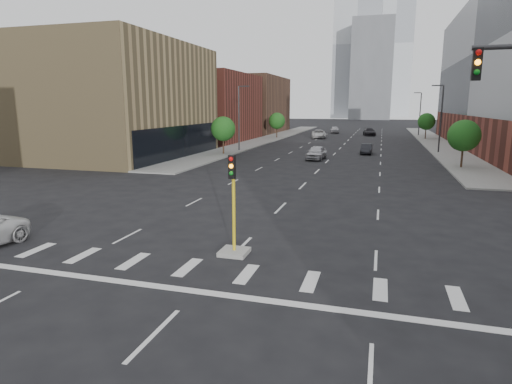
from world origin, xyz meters
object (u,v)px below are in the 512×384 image
at_px(car_near_left, 316,153).
at_px(car_distant, 335,130).
at_px(car_far_left, 319,134).
at_px(median_traffic_signal, 234,233).
at_px(car_deep_right, 369,132).
at_px(car_mid_right, 366,149).

xyz_separation_m(car_near_left, car_distant, (-3.15, 50.49, -0.02)).
distance_m(car_near_left, car_far_left, 34.50).
bearing_deg(car_near_left, car_far_left, 100.50).
bearing_deg(median_traffic_signal, car_deep_right, 87.54).
xyz_separation_m(car_near_left, car_deep_right, (4.89, 44.34, -0.02)).
bearing_deg(car_far_left, car_near_left, -91.62).
distance_m(car_near_left, car_distant, 50.59).
xyz_separation_m(car_deep_right, car_distant, (-8.04, 6.15, 0.00)).
relative_size(car_deep_right, car_distant, 1.17).
bearing_deg(car_deep_right, median_traffic_signal, -101.11).
distance_m(median_traffic_signal, car_deep_right, 78.97).
relative_size(car_far_left, car_deep_right, 1.05).
xyz_separation_m(median_traffic_signal, car_near_left, (-1.50, 34.56, -0.15)).
bearing_deg(car_far_left, car_mid_right, -78.16).
height_order(car_deep_right, car_distant, car_distant).
height_order(median_traffic_signal, car_mid_right, median_traffic_signal).
distance_m(median_traffic_signal, car_near_left, 34.59).
height_order(car_far_left, car_deep_right, car_far_left).
bearing_deg(car_distant, car_mid_right, -86.43).
xyz_separation_m(car_mid_right, car_distant, (-8.76, 42.72, 0.14)).
bearing_deg(car_deep_right, car_mid_right, -97.53).
height_order(car_near_left, car_mid_right, car_near_left).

